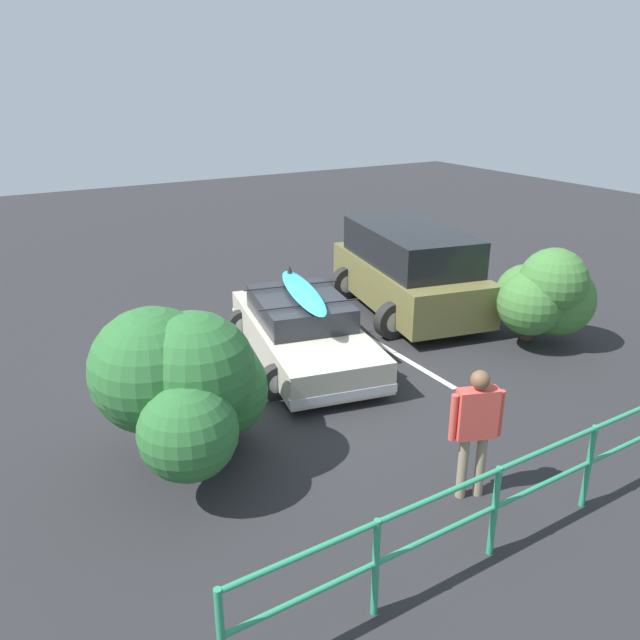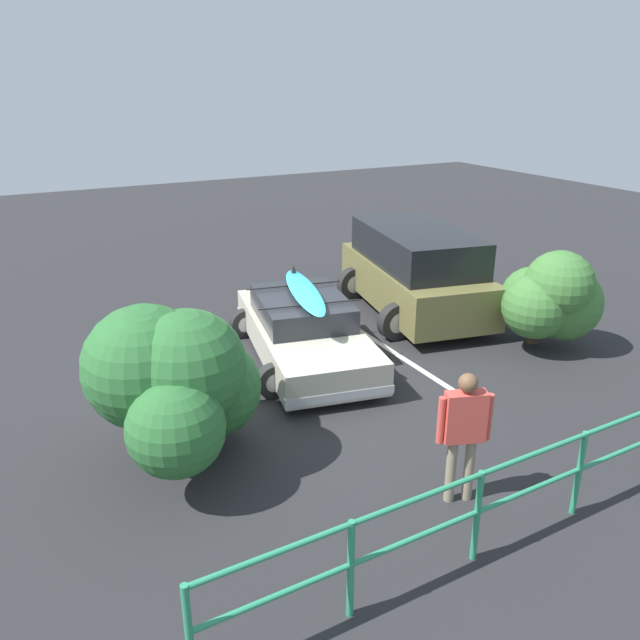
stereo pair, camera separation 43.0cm
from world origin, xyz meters
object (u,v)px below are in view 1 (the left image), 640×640
(suv_car, at_px, (408,270))
(person_bystander, at_px, (476,423))
(bush_near_left, at_px, (183,378))
(bush_near_right, at_px, (544,295))
(sedan_car, at_px, (303,330))

(suv_car, bearing_deg, person_bystander, 58.90)
(bush_near_left, height_order, bush_near_right, bush_near_left)
(suv_car, height_order, bush_near_left, bush_near_left)
(person_bystander, distance_m, bush_near_right, 5.20)
(sedan_car, relative_size, bush_near_right, 2.30)
(suv_car, distance_m, bush_near_right, 2.96)
(person_bystander, height_order, bush_near_left, bush_near_left)
(person_bystander, height_order, bush_near_right, bush_near_right)
(sedan_car, distance_m, person_bystander, 4.62)
(sedan_car, xyz_separation_m, person_bystander, (0.21, 4.59, 0.47))
(bush_near_right, bearing_deg, person_bystander, 32.61)
(suv_car, xyz_separation_m, bush_near_right, (-1.01, 2.78, 0.06))
(sedan_car, bearing_deg, suv_car, -162.59)
(sedan_car, distance_m, suv_car, 3.33)
(bush_near_left, bearing_deg, bush_near_right, -177.25)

